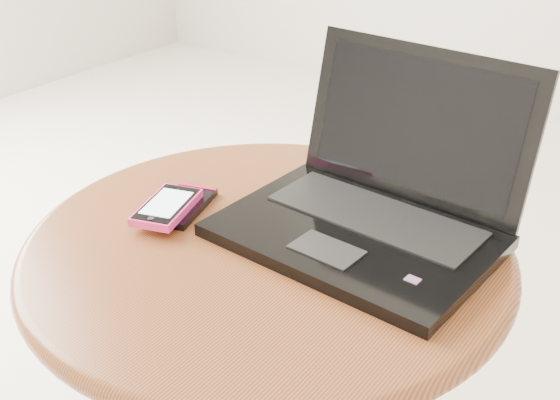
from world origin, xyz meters
The scene contains 4 objects.
table centered at (0.12, -0.07, 0.42)m, with size 0.67×0.67×0.53m.
laptop centered at (0.22, 0.03, 0.57)m, with size 0.37×0.32×0.23m.
phone_black centered at (-0.03, -0.08, 0.54)m, with size 0.09×0.13×0.01m.
phone_pink centered at (-0.03, -0.11, 0.55)m, with size 0.09×0.13×0.01m.
Camera 1 is at (0.61, -0.73, 1.03)m, focal length 45.41 mm.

